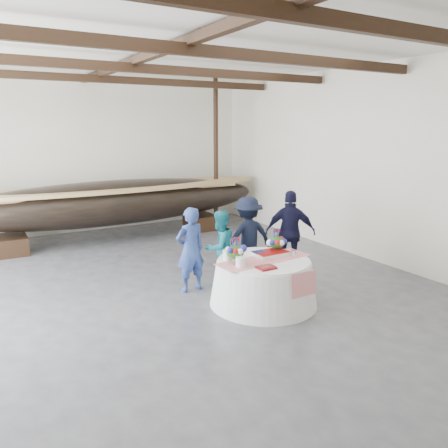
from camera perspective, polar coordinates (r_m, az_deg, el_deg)
floor at (r=8.50m, az=-7.00°, el=-9.00°), size 10.00×12.00×0.01m
wall_back at (r=13.66m, az=-17.42°, el=8.49°), size 10.00×0.02×4.50m
wall_right at (r=10.90m, az=17.77°, el=7.51°), size 0.02×12.00×4.50m
ceiling at (r=8.01m, az=-7.94°, el=22.43°), size 10.00×12.00×0.01m
pavilion_structure at (r=8.66m, az=-9.91°, el=18.32°), size 9.80×11.76×4.50m
longboat_display at (r=12.39m, az=-14.17°, el=2.77°), size 8.90×1.78×1.67m
banquet_table at (r=7.90m, az=5.16°, el=-7.51°), size 1.92×1.92×0.82m
tabletop_items at (r=7.78m, az=4.39°, el=-3.47°), size 1.81×0.95×0.40m
guest_woman_blue at (r=8.36m, az=-4.41°, el=-3.35°), size 0.63×0.45×1.65m
guest_woman_teal at (r=8.74m, az=-0.55°, el=-3.08°), size 0.84×0.73×1.50m
guest_man_left at (r=9.17m, az=3.13°, el=-1.68°), size 1.17×0.76×1.71m
guest_man_right at (r=9.43m, az=8.66°, el=-1.09°), size 1.11×0.99×1.80m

